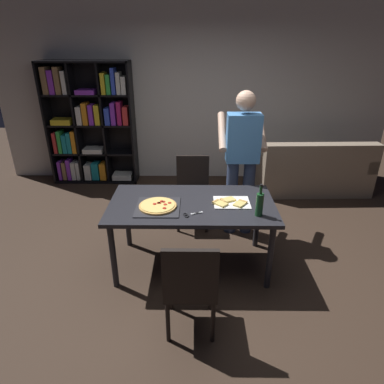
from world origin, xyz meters
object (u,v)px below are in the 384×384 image
at_px(person_serving_pizza, 242,157).
at_px(pepperoni_pizza_on_tray, 158,206).
at_px(chair_far_side, 193,187).
at_px(kitchen_scissors, 190,214).
at_px(wine_bottle, 260,204).
at_px(dining_table, 192,209).
at_px(couch, 312,172).
at_px(bookshelf, 90,125).
at_px(chair_near_camera, 191,283).

distance_m(person_serving_pizza, pepperoni_pizza_on_tray, 1.24).
height_order(chair_far_side, kitchen_scissors, chair_far_side).
bearing_deg(wine_bottle, dining_table, 158.20).
xyz_separation_m(wine_bottle, kitchen_scissors, (-0.64, -0.00, -0.11)).
bearing_deg(pepperoni_pizza_on_tray, wine_bottle, -8.51).
bearing_deg(couch, pepperoni_pizza_on_tray, -136.84).
distance_m(chair_far_side, couch, 2.19).
bearing_deg(chair_far_side, couch, 29.06).
bearing_deg(pepperoni_pizza_on_tray, kitchen_scissors, -24.66).
relative_size(bookshelf, kitchen_scissors, 9.87).
distance_m(dining_table, chair_far_side, 0.94).
distance_m(pepperoni_pizza_on_tray, wine_bottle, 0.98).
relative_size(dining_table, chair_far_side, 1.85).
xyz_separation_m(couch, pepperoni_pizza_on_tray, (-2.23, -2.09, 0.46)).
xyz_separation_m(chair_far_side, pepperoni_pizza_on_tray, (-0.33, -1.04, 0.25)).
bearing_deg(person_serving_pizza, kitchen_scissors, -121.67).
relative_size(bookshelf, wine_bottle, 6.17).
bearing_deg(pepperoni_pizza_on_tray, couch, 43.16).
height_order(chair_near_camera, couch, chair_near_camera).
relative_size(wine_bottle, kitchen_scissors, 1.60).
distance_m(couch, person_serving_pizza, 1.97).
bearing_deg(dining_table, pepperoni_pizza_on_tray, -162.03).
height_order(chair_near_camera, chair_far_side, same).
bearing_deg(wine_bottle, chair_near_camera, -132.76).
height_order(person_serving_pizza, pepperoni_pizza_on_tray, person_serving_pizza).
bearing_deg(chair_near_camera, dining_table, 90.00).
bearing_deg(dining_table, chair_near_camera, -90.00).
distance_m(bookshelf, person_serving_pizza, 2.82).
relative_size(chair_near_camera, kitchen_scissors, 4.56).
distance_m(chair_far_side, wine_bottle, 1.38).
bearing_deg(chair_far_side, bookshelf, 139.60).
bearing_deg(bookshelf, wine_bottle, -48.47).
distance_m(person_serving_pizza, kitchen_scissors, 1.16).
distance_m(chair_near_camera, bookshelf, 3.74).
bearing_deg(chair_near_camera, couch, 56.89).
bearing_deg(wine_bottle, kitchen_scissors, -179.86).
height_order(chair_far_side, person_serving_pizza, person_serving_pizza).
distance_m(couch, bookshelf, 3.68).
height_order(couch, pepperoni_pizza_on_tray, couch).
bearing_deg(wine_bottle, couch, 60.33).
xyz_separation_m(chair_near_camera, chair_far_side, (0.00, 1.86, 0.00)).
bearing_deg(wine_bottle, bookshelf, 131.53).
distance_m(dining_table, chair_near_camera, 0.94).
xyz_separation_m(dining_table, person_serving_pizza, (0.58, 0.71, 0.32)).
bearing_deg(pepperoni_pizza_on_tray, bookshelf, 118.83).
distance_m(chair_far_side, pepperoni_pizza_on_tray, 1.12).
height_order(bookshelf, person_serving_pizza, bookshelf).
bearing_deg(person_serving_pizza, chair_near_camera, -109.43).
height_order(pepperoni_pizza_on_tray, kitchen_scissors, pepperoni_pizza_on_tray).
height_order(chair_far_side, wine_bottle, wine_bottle).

